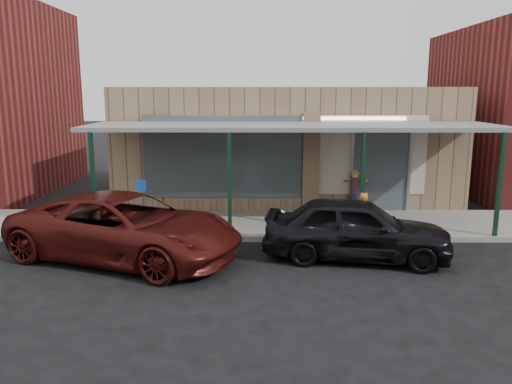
{
  "coord_description": "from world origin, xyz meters",
  "views": [
    {
      "loc": [
        -1.0,
        -11.12,
        4.04
      ],
      "look_at": [
        -1.09,
        2.6,
        1.28
      ],
      "focal_mm": 35.0,
      "sensor_mm": 36.0,
      "label": 1
    }
  ],
  "objects_px": {
    "barrel_scarecrow": "(354,198)",
    "handicap_sign": "(141,199)",
    "barrel_pumpkin": "(318,212)",
    "car_maroon": "(126,227)",
    "parked_sedan": "(356,229)"
  },
  "relations": [
    {
      "from": "barrel_pumpkin",
      "to": "handicap_sign",
      "type": "relative_size",
      "value": 0.43
    },
    {
      "from": "parked_sedan",
      "to": "car_maroon",
      "type": "bearing_deg",
      "value": 99.86
    },
    {
      "from": "parked_sedan",
      "to": "car_maroon",
      "type": "distance_m",
      "value": 5.63
    },
    {
      "from": "barrel_scarecrow",
      "to": "car_maroon",
      "type": "relative_size",
      "value": 0.25
    },
    {
      "from": "barrel_pumpkin",
      "to": "car_maroon",
      "type": "distance_m",
      "value": 6.07
    },
    {
      "from": "barrel_scarecrow",
      "to": "handicap_sign",
      "type": "xyz_separation_m",
      "value": [
        -6.38,
        -2.4,
        0.49
      ]
    },
    {
      "from": "barrel_scarecrow",
      "to": "barrel_pumpkin",
      "type": "bearing_deg",
      "value": -139.48
    },
    {
      "from": "parked_sedan",
      "to": "barrel_pumpkin",
      "type": "bearing_deg",
      "value": 19.01
    },
    {
      "from": "barrel_scarecrow",
      "to": "parked_sedan",
      "type": "bearing_deg",
      "value": -94.68
    },
    {
      "from": "barrel_scarecrow",
      "to": "handicap_sign",
      "type": "height_order",
      "value": "handicap_sign"
    },
    {
      "from": "barrel_scarecrow",
      "to": "handicap_sign",
      "type": "bearing_deg",
      "value": -154.24
    },
    {
      "from": "handicap_sign",
      "to": "parked_sedan",
      "type": "xyz_separation_m",
      "value": [
        5.66,
        -1.76,
        -0.35
      ]
    },
    {
      "from": "barrel_pumpkin",
      "to": "parked_sedan",
      "type": "xyz_separation_m",
      "value": [
        0.55,
        -3.25,
        0.39
      ]
    },
    {
      "from": "barrel_scarecrow",
      "to": "car_maroon",
      "type": "height_order",
      "value": "car_maroon"
    },
    {
      "from": "car_maroon",
      "to": "parked_sedan",
      "type": "bearing_deg",
      "value": -68.71
    }
  ]
}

